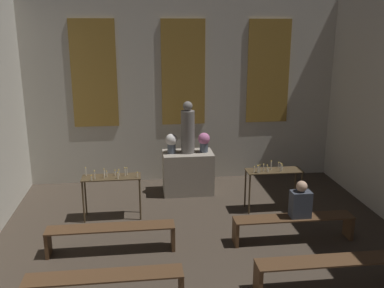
% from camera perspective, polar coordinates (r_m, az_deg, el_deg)
% --- Properties ---
extents(wall_back, '(7.83, 0.16, 4.53)m').
position_cam_1_polar(wall_back, '(10.64, -1.20, 7.21)').
color(wall_back, beige).
rests_on(wall_back, ground_plane).
extents(altar, '(1.16, 0.72, 0.98)m').
position_cam_1_polar(altar, '(10.07, -0.56, -3.80)').
color(altar, gray).
rests_on(altar, ground_plane).
extents(statue, '(0.31, 0.31, 1.20)m').
position_cam_1_polar(statue, '(9.78, -0.57, 1.96)').
color(statue, slate).
rests_on(statue, altar).
extents(flower_vase_left, '(0.28, 0.28, 0.46)m').
position_cam_1_polar(flower_vase_left, '(9.82, -2.75, 0.26)').
color(flower_vase_left, '#4C5666').
rests_on(flower_vase_left, altar).
extents(flower_vase_right, '(0.28, 0.28, 0.46)m').
position_cam_1_polar(flower_vase_right, '(9.90, 1.60, 0.40)').
color(flower_vase_right, '#4C5666').
rests_on(flower_vase_right, altar).
extents(candle_rack_left, '(1.17, 0.42, 1.08)m').
position_cam_1_polar(candle_rack_left, '(8.81, -10.67, -5.15)').
color(candle_rack_left, '#473823').
rests_on(candle_rack_left, ground_plane).
extents(candle_rack_right, '(1.17, 0.42, 1.09)m').
position_cam_1_polar(candle_rack_right, '(9.20, 10.79, -4.25)').
color(candle_rack_right, '#473823').
rests_on(candle_rack_right, ground_plane).
extents(pew_third_left, '(2.20, 0.36, 0.47)m').
position_cam_1_polar(pew_third_left, '(6.37, -11.56, -17.67)').
color(pew_third_left, '#4C331E').
rests_on(pew_third_left, ground_plane).
extents(pew_third_right, '(2.20, 0.36, 0.47)m').
position_cam_1_polar(pew_third_right, '(6.90, 17.74, -15.39)').
color(pew_third_right, '#4C331E').
rests_on(pew_third_right, ground_plane).
extents(pew_back_left, '(2.20, 0.36, 0.47)m').
position_cam_1_polar(pew_back_left, '(7.67, -10.73, -11.61)').
color(pew_back_left, '#4C331E').
rests_on(pew_back_left, ground_plane).
extents(pew_back_right, '(2.20, 0.36, 0.47)m').
position_cam_1_polar(pew_back_right, '(8.11, 13.36, -10.22)').
color(pew_back_right, '#4C331E').
rests_on(pew_back_right, ground_plane).
extents(person_seated, '(0.36, 0.24, 0.69)m').
position_cam_1_polar(person_seated, '(7.98, 14.28, -7.42)').
color(person_seated, '#383D47').
rests_on(person_seated, pew_back_right).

